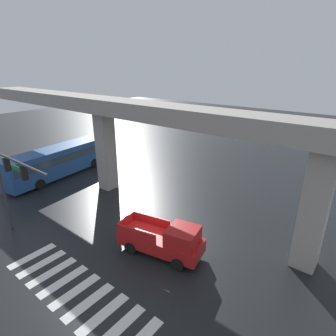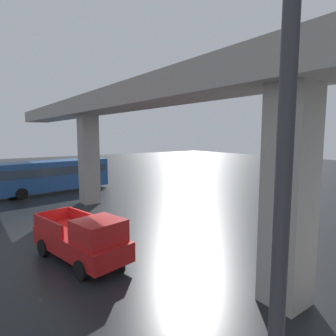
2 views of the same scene
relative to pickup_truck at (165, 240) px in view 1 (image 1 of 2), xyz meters
name	(u,v)px [view 1 (image 1 of 2)]	position (x,y,z in m)	size (l,w,h in m)	color
ground_plane	(155,236)	(-1.70, 1.03, -0.99)	(120.00, 120.00, 0.00)	black
crosswalk_stripes	(75,291)	(-1.70, -5.14, -0.98)	(9.35, 2.80, 0.01)	silver
elevated_overpass	(185,124)	(-1.70, 4.21, 6.08)	(52.75, 2.54, 8.19)	#9E9991
pickup_truck	(165,240)	(0.00, 0.00, 0.00)	(5.38, 2.87, 2.08)	red
city_bus	(57,160)	(-16.38, 2.82, 0.73)	(3.82, 11.03, 2.99)	#234C8C
traffic_signal_mast	(10,176)	(-8.58, -4.52, 3.40)	(6.49, 0.32, 6.20)	#38383D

